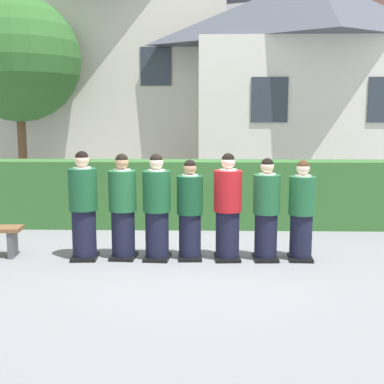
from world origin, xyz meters
name	(u,v)px	position (x,y,z in m)	size (l,w,h in m)	color
ground_plane	(192,259)	(0.00, 0.00, 0.00)	(60.00, 60.00, 0.00)	slate
student_front_row_0	(83,208)	(-1.67, -0.02, 0.80)	(0.44, 0.50, 1.67)	black
student_front_row_1	(123,209)	(-1.07, 0.03, 0.78)	(0.42, 0.53, 1.63)	black
student_front_row_2	(157,210)	(-0.54, -0.01, 0.78)	(0.43, 0.53, 1.63)	black
student_front_row_3	(190,212)	(-0.03, 0.02, 0.73)	(0.40, 0.46, 1.54)	black
student_in_red_blazer	(228,209)	(0.55, 0.00, 0.78)	(0.43, 0.49, 1.64)	black
student_front_row_5	(266,212)	(1.13, 0.00, 0.75)	(0.41, 0.46, 1.57)	black
student_front_row_6	(302,213)	(1.67, 0.01, 0.73)	(0.40, 0.46, 1.54)	black
hedge	(195,194)	(0.00, 2.28, 0.66)	(10.20, 0.70, 1.32)	#33662D
school_building_main	(109,54)	(-2.88, 9.12, 4.09)	(7.81, 3.41, 7.98)	beige
school_building_annex	(311,82)	(3.21, 7.24, 3.10)	(6.72, 4.43, 6.03)	silver
oak_tree_left	(18,59)	(-4.86, 6.41, 3.67)	(3.36, 3.36, 5.36)	brown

